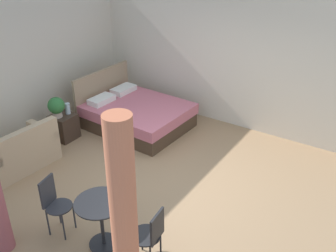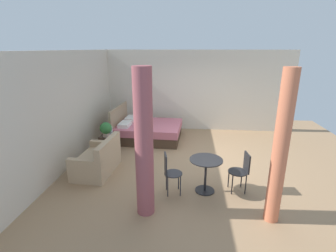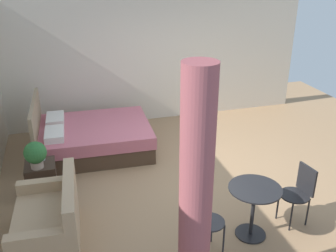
{
  "view_description": "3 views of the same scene",
  "coord_description": "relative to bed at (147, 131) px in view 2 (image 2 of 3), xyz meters",
  "views": [
    {
      "loc": [
        -4.46,
        -3.05,
        3.95
      ],
      "look_at": [
        0.5,
        0.22,
        0.8
      ],
      "focal_mm": 41.43,
      "sensor_mm": 36.0,
      "label": 1
    },
    {
      "loc": [
        -6.32,
        0.2,
        2.88
      ],
      "look_at": [
        -0.28,
        0.79,
        0.99
      ],
      "focal_mm": 26.75,
      "sensor_mm": 36.0,
      "label": 2
    },
    {
      "loc": [
        -5.24,
        2.08,
        3.39
      ],
      "look_at": [
        0.06,
        0.53,
        0.95
      ],
      "focal_mm": 40.97,
      "sensor_mm": 36.0,
      "label": 3
    }
  ],
  "objects": [
    {
      "name": "ground_plane",
      "position": [
        -1.39,
        -1.64,
        -0.3
      ],
      "size": [
        8.36,
        9.61,
        0.02
      ],
      "primitive_type": "cube",
      "color": "#9E7A56"
    },
    {
      "name": "wall_right",
      "position": [
        1.3,
        -1.64,
        1.13
      ],
      "size": [
        0.12,
        6.61,
        2.84
      ],
      "primitive_type": "cube",
      "color": "beige",
      "rests_on": "ground"
    },
    {
      "name": "cafe_chair_near_couch",
      "position": [
        -2.92,
        -2.51,
        0.22
      ],
      "size": [
        0.45,
        0.45,
        0.84
      ],
      "color": "black",
      "rests_on": "ground"
    },
    {
      "name": "couch",
      "position": [
        -2.39,
        0.77,
        -0.0
      ],
      "size": [
        1.33,
        0.87,
        0.84
      ],
      "color": "tan",
      "rests_on": "ground"
    },
    {
      "name": "bed",
      "position": [
        0.0,
        0.0,
        0.0
      ],
      "size": [
        1.72,
        2.12,
        1.08
      ],
      "color": "#473323",
      "rests_on": "ground"
    },
    {
      "name": "curtain_left",
      "position": [
        -3.82,
        -2.88,
        1.02
      ],
      "size": [
        0.25,
        0.25,
        2.62
      ],
      "color": "#D1704C",
      "rests_on": "ground"
    },
    {
      "name": "potted_plant",
      "position": [
        -1.31,
        0.92,
        0.46
      ],
      "size": [
        0.33,
        0.33,
        0.41
      ],
      "color": "tan",
      "rests_on": "nightstand"
    },
    {
      "name": "nightstand",
      "position": [
        -1.21,
        0.89,
        -0.03
      ],
      "size": [
        0.45,
        0.45,
        0.52
      ],
      "color": "#38281E",
      "rests_on": "ground"
    },
    {
      "name": "vase",
      "position": [
        -1.09,
        0.85,
        0.34
      ],
      "size": [
        0.1,
        0.1,
        0.23
      ],
      "color": "silver",
      "rests_on": "nightstand"
    },
    {
      "name": "curtain_right",
      "position": [
        -3.82,
        -0.65,
        1.02
      ],
      "size": [
        0.32,
        0.32,
        2.62
      ],
      "color": "#994C51",
      "rests_on": "ground"
    },
    {
      "name": "wall_back",
      "position": [
        -1.39,
        1.67,
        1.13
      ],
      "size": [
        8.36,
        0.12,
        2.84
      ],
      "primitive_type": "cube",
      "color": "beige",
      "rests_on": "ground"
    },
    {
      "name": "cafe_chair_near_window",
      "position": [
        -3.17,
        -1.03,
        0.24
      ],
      "size": [
        0.44,
        0.44,
        0.88
      ],
      "color": "#2D2D33",
      "rests_on": "ground"
    },
    {
      "name": "balcony_table",
      "position": [
        -3.01,
        -1.76,
        0.22
      ],
      "size": [
        0.68,
        0.68,
        0.73
      ],
      "color": "black",
      "rests_on": "ground"
    }
  ]
}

